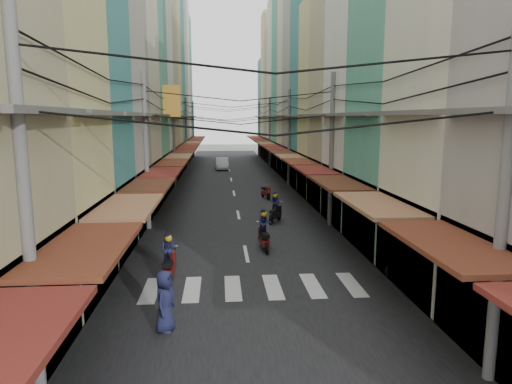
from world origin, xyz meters
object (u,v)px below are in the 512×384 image
bicycle (379,244)px  white_car (222,169)px  traffic_sign (376,210)px  market_umbrella (429,210)px

bicycle → white_car: bearing=30.9°
traffic_sign → white_car: bearing=100.7°
white_car → market_umbrella: bearing=-78.6°
market_umbrella → traffic_sign: size_ratio=0.94×
white_car → market_umbrella: size_ratio=1.82×
white_car → bicycle: (7.10, -31.71, 0.00)m
white_car → traffic_sign: (6.29, -33.35, 1.97)m
market_umbrella → traffic_sign: traffic_sign is taller
bicycle → traffic_sign: bearing=172.0°
bicycle → traffic_sign: 2.69m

